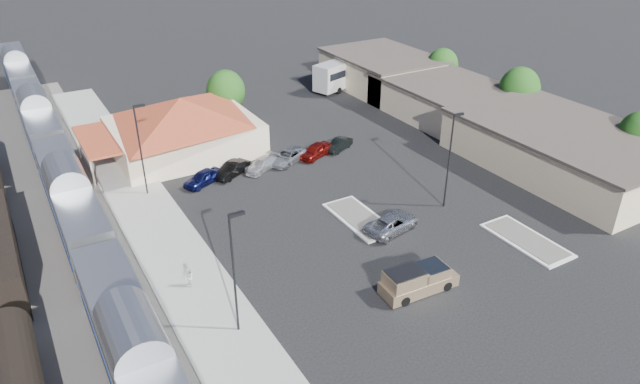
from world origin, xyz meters
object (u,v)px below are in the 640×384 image
suv (392,223)px  coach_bus (349,70)px  pickup_truck (419,280)px  station_depot (182,125)px

suv → coach_bus: 40.35m
pickup_truck → suv: (3.31, 7.60, -0.20)m
pickup_truck → coach_bus: size_ratio=0.45×
station_depot → pickup_truck: size_ratio=3.12×
station_depot → suv: size_ratio=3.43×
coach_bus → pickup_truck: bearing=134.4°
suv → coach_bus: bearing=-40.2°
station_depot → suv: station_depot is taller
coach_bus → station_depot: bearing=91.9°
suv → pickup_truck: bearing=143.8°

